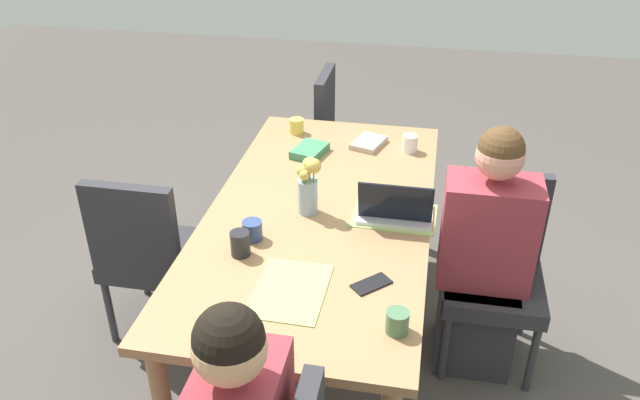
{
  "coord_description": "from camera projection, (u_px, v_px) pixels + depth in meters",
  "views": [
    {
      "loc": [
        2.39,
        0.45,
        2.22
      ],
      "look_at": [
        0.0,
        0.0,
        0.8
      ],
      "focal_mm": 35.96,
      "sensor_mm": 36.0,
      "label": 1
    }
  ],
  "objects": [
    {
      "name": "ground_plane",
      "position": [
        320.0,
        336.0,
        3.22
      ],
      "size": [
        10.0,
        10.0,
        0.0
      ],
      "primitive_type": "plane",
      "color": "#4C4742"
    },
    {
      "name": "dining_table",
      "position": [
        320.0,
        224.0,
        2.89
      ],
      "size": [
        1.96,
        0.98,
        0.75
      ],
      "color": "#9E754C",
      "rests_on": "ground_plane"
    },
    {
      "name": "chair_far_left_mid",
      "position": [
        495.0,
        262.0,
        2.92
      ],
      "size": [
        0.44,
        0.44,
        0.9
      ],
      "color": "#2D2D33",
      "rests_on": "ground_plane"
    },
    {
      "name": "person_far_left_mid",
      "position": [
        483.0,
        265.0,
        2.86
      ],
      "size": [
        0.36,
        0.4,
        1.19
      ],
      "color": "#2D2D33",
      "rests_on": "ground_plane"
    },
    {
      "name": "chair_near_left_far",
      "position": [
        148.0,
        249.0,
        3.01
      ],
      "size": [
        0.44,
        0.44,
        0.9
      ],
      "color": "#2D2D33",
      "rests_on": "ground_plane"
    },
    {
      "name": "chair_head_left_right_near",
      "position": [
        342.0,
        134.0,
        4.13
      ],
      "size": [
        0.44,
        0.44,
        0.9
      ],
      "color": "#2D2D33",
      "rests_on": "ground_plane"
    },
    {
      "name": "flower_vase",
      "position": [
        308.0,
        184.0,
        2.76
      ],
      "size": [
        0.1,
        0.11,
        0.27
      ],
      "color": "#8EA8B7",
      "rests_on": "dining_table"
    },
    {
      "name": "placemat_head_right_left_near",
      "position": [
        290.0,
        290.0,
        2.35
      ],
      "size": [
        0.37,
        0.27,
        0.0
      ],
      "primitive_type": "cube",
      "rotation": [
        0.0,
        0.0,
        3.12
      ],
      "color": "#9EBC66",
      "rests_on": "dining_table"
    },
    {
      "name": "placemat_far_left_mid",
      "position": [
        394.0,
        216.0,
        2.8
      ],
      "size": [
        0.27,
        0.37,
        0.0
      ],
      "primitive_type": "cube",
      "rotation": [
        0.0,
        0.0,
        -1.6
      ],
      "color": "#9EBC66",
      "rests_on": "dining_table"
    },
    {
      "name": "laptop_far_left_mid",
      "position": [
        396.0,
        210.0,
        2.76
      ],
      "size": [
        0.22,
        0.32,
        0.21
      ],
      "color": "silver",
      "rests_on": "dining_table"
    },
    {
      "name": "coffee_mug_near_left",
      "position": [
        397.0,
        322.0,
        2.14
      ],
      "size": [
        0.08,
        0.08,
        0.08
      ],
      "primitive_type": "cylinder",
      "color": "#47704C",
      "rests_on": "dining_table"
    },
    {
      "name": "coffee_mug_near_right",
      "position": [
        297.0,
        126.0,
        3.53
      ],
      "size": [
        0.08,
        0.08,
        0.08
      ],
      "primitive_type": "cylinder",
      "color": "#DBC64C",
      "rests_on": "dining_table"
    },
    {
      "name": "coffee_mug_centre_left",
      "position": [
        410.0,
        143.0,
        3.33
      ],
      "size": [
        0.08,
        0.08,
        0.09
      ],
      "primitive_type": "cylinder",
      "color": "white",
      "rests_on": "dining_table"
    },
    {
      "name": "coffee_mug_centre_right",
      "position": [
        240.0,
        243.0,
        2.53
      ],
      "size": [
        0.08,
        0.08,
        0.1
      ],
      "primitive_type": "cylinder",
      "color": "#232328",
      "rests_on": "dining_table"
    },
    {
      "name": "coffee_mug_far_left",
      "position": [
        252.0,
        230.0,
        2.63
      ],
      "size": [
        0.08,
        0.08,
        0.08
      ],
      "primitive_type": "cylinder",
      "color": "#33477A",
      "rests_on": "dining_table"
    },
    {
      "name": "book_red_cover",
      "position": [
        369.0,
        143.0,
        3.41
      ],
      "size": [
        0.23,
        0.19,
        0.03
      ],
      "primitive_type": "cube",
      "rotation": [
        0.0,
        0.0,
        -0.3
      ],
      "color": "#B2A38E",
      "rests_on": "dining_table"
    },
    {
      "name": "book_blue_cover",
      "position": [
        310.0,
        151.0,
        3.31
      ],
      "size": [
        0.23,
        0.19,
        0.04
      ],
      "primitive_type": "cube",
      "rotation": [
        0.0,
        0.0,
        -0.26
      ],
      "color": "#3D7F56",
      "rests_on": "dining_table"
    },
    {
      "name": "phone_black",
      "position": [
        371.0,
        284.0,
        2.38
      ],
      "size": [
        0.16,
        0.16,
        0.01
      ],
      "primitive_type": "cube",
      "rotation": [
        0.0,
        0.0,
        2.34
      ],
      "color": "black",
      "rests_on": "dining_table"
    }
  ]
}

